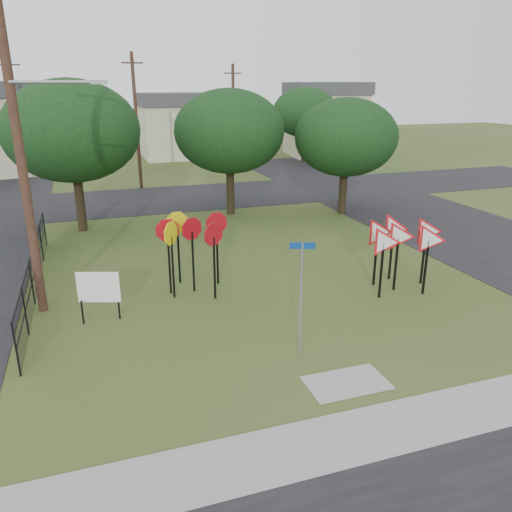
% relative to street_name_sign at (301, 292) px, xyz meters
% --- Properties ---
extents(ground, '(140.00, 140.00, 0.00)m').
position_rel_street_name_sign_xyz_m(ground, '(0.54, 0.71, -1.81)').
color(ground, '#34471A').
extents(sidewalk, '(30.00, 1.60, 0.02)m').
position_rel_street_name_sign_xyz_m(sidewalk, '(0.54, -3.49, -1.80)').
color(sidewalk, gray).
rests_on(sidewalk, ground).
extents(planting_strip, '(30.00, 0.80, 0.02)m').
position_rel_street_name_sign_xyz_m(planting_strip, '(0.54, -4.69, -1.80)').
color(planting_strip, '#34471A').
rests_on(planting_strip, ground).
extents(street_right, '(8.00, 50.00, 0.02)m').
position_rel_street_name_sign_xyz_m(street_right, '(12.54, 10.71, -1.80)').
color(street_right, black).
rests_on(street_right, ground).
extents(street_far, '(60.00, 8.00, 0.02)m').
position_rel_street_name_sign_xyz_m(street_far, '(0.54, 20.71, -1.80)').
color(street_far, black).
rests_on(street_far, ground).
extents(curb_pad, '(2.00, 1.20, 0.02)m').
position_rel_street_name_sign_xyz_m(curb_pad, '(0.54, -1.69, -1.80)').
color(curb_pad, gray).
rests_on(curb_pad, ground).
extents(street_name_sign, '(0.62, 0.24, 3.17)m').
position_rel_street_name_sign_xyz_m(street_name_sign, '(0.00, 0.00, 0.00)').
color(street_name_sign, '#93969B').
rests_on(street_name_sign, ground).
extents(stop_sign_cluster, '(2.62, 2.10, 2.70)m').
position_rel_street_name_sign_xyz_m(stop_sign_cluster, '(-1.85, 5.26, 0.18)').
color(stop_sign_cluster, black).
rests_on(stop_sign_cluster, ground).
extents(yield_sign_cluster, '(3.20, 2.40, 2.55)m').
position_rel_street_name_sign_xyz_m(yield_sign_cluster, '(5.18, 3.18, 0.06)').
color(yield_sign_cluster, black).
rests_on(yield_sign_cluster, ground).
extents(info_board, '(1.24, 0.44, 1.61)m').
position_rel_street_name_sign_xyz_m(info_board, '(-5.00, 3.78, -0.74)').
color(info_board, black).
rests_on(info_board, ground).
extents(utility_pole_main, '(3.55, 0.33, 10.00)m').
position_rel_street_name_sign_xyz_m(utility_pole_main, '(-6.70, 5.21, 3.41)').
color(utility_pole_main, '#4B3023').
rests_on(utility_pole_main, ground).
extents(far_pole_a, '(1.40, 0.24, 9.00)m').
position_rel_street_name_sign_xyz_m(far_pole_a, '(-1.46, 24.71, 2.79)').
color(far_pole_a, '#4B3023').
rests_on(far_pole_a, ground).
extents(far_pole_b, '(1.40, 0.24, 8.50)m').
position_rel_street_name_sign_xyz_m(far_pole_b, '(6.54, 28.71, 2.54)').
color(far_pole_b, '#4B3023').
rests_on(far_pole_b, ground).
extents(far_pole_c, '(1.40, 0.24, 9.00)m').
position_rel_street_name_sign_xyz_m(far_pole_c, '(-9.46, 30.71, 2.79)').
color(far_pole_c, '#4B3023').
rests_on(far_pole_c, ground).
extents(fence_run, '(0.05, 11.55, 1.50)m').
position_rel_street_name_sign_xyz_m(fence_run, '(-7.06, 6.96, -1.02)').
color(fence_run, black).
rests_on(fence_run, ground).
extents(house_mid, '(8.40, 8.40, 6.20)m').
position_rel_street_name_sign_xyz_m(house_mid, '(4.54, 40.71, 1.34)').
color(house_mid, beige).
rests_on(house_mid, ground).
extents(house_right, '(8.30, 8.30, 7.20)m').
position_rel_street_name_sign_xyz_m(house_right, '(18.54, 36.71, 1.84)').
color(house_right, beige).
rests_on(house_right, ground).
extents(tree_near_left, '(6.40, 6.40, 7.27)m').
position_rel_street_name_sign_xyz_m(tree_near_left, '(-5.46, 14.71, 3.05)').
color(tree_near_left, black).
rests_on(tree_near_left, ground).
extents(tree_near_mid, '(6.00, 6.00, 6.80)m').
position_rel_street_name_sign_xyz_m(tree_near_mid, '(2.54, 15.71, 2.73)').
color(tree_near_mid, black).
rests_on(tree_near_mid, ground).
extents(tree_near_right, '(5.60, 5.60, 6.33)m').
position_rel_street_name_sign_xyz_m(tree_near_right, '(8.54, 13.71, 2.42)').
color(tree_near_right, black).
rests_on(tree_near_right, ground).
extents(tree_far_right, '(6.00, 6.00, 6.80)m').
position_rel_street_name_sign_xyz_m(tree_far_right, '(14.54, 32.71, 2.73)').
color(tree_far_right, black).
rests_on(tree_far_right, ground).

